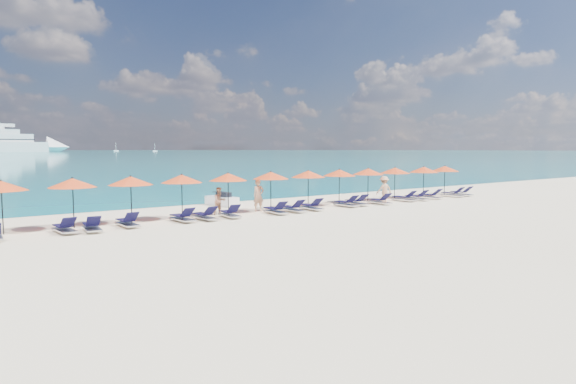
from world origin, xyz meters
TOP-DOWN VIEW (x-y plane):
  - ground at (0.00, 0.00)m, footprint 1400.00×1400.00m
  - sailboat_near at (184.41, 529.56)m, footprint 5.26×1.75m
  - sailboat_far at (158.19, 593.77)m, footprint 5.92×1.97m
  - jetski at (-1.09, 8.55)m, footprint 1.31×2.46m
  - beachgoer_a at (-0.71, 4.87)m, footprint 0.68×0.48m
  - beachgoer_b at (-3.14, 4.89)m, footprint 0.76×0.48m
  - beachgoer_c at (8.27, 3.79)m, footprint 1.21×0.75m
  - umbrella_1 at (-13.18, 4.74)m, footprint 2.10×2.10m
  - umbrella_2 at (-10.43, 4.84)m, footprint 2.10×2.10m
  - umbrella_3 at (-7.88, 4.79)m, footprint 2.10×2.10m
  - umbrella_4 at (-5.31, 4.79)m, footprint 2.10×2.10m
  - umbrella_5 at (-2.67, 4.80)m, footprint 2.10×2.10m
  - umbrella_6 at (0.02, 4.71)m, footprint 2.10×2.10m
  - umbrella_7 at (2.67, 4.66)m, footprint 2.10×2.10m
  - umbrella_8 at (5.20, 4.72)m, footprint 2.10×2.10m
  - umbrella_9 at (7.84, 4.83)m, footprint 2.10×2.10m
  - umbrella_10 at (10.42, 4.83)m, footprint 2.10×2.10m
  - umbrella_11 at (13.17, 4.56)m, footprint 2.10×2.10m
  - umbrella_12 at (15.84, 4.73)m, footprint 2.10×2.10m
  - lounger_3 at (-11.06, 3.57)m, footprint 0.78×1.75m
  - lounger_4 at (-10.04, 3.33)m, footprint 0.77×1.75m
  - lounger_5 at (-8.43, 3.66)m, footprint 0.68×1.72m
  - lounger_6 at (-5.80, 3.63)m, footprint 0.76×1.75m
  - lounger_7 at (-4.67, 3.52)m, footprint 0.78×1.75m
  - lounger_8 at (-3.26, 3.57)m, footprint 0.77×1.75m
  - lounger_9 at (-0.59, 3.33)m, footprint 0.67×1.72m
  - lounger_10 at (0.63, 3.43)m, footprint 0.70×1.73m
  - lounger_11 at (2.00, 3.49)m, footprint 0.68×1.72m
  - lounger_12 at (4.75, 3.55)m, footprint 0.68×1.72m
  - lounger_13 at (5.74, 3.69)m, footprint 0.66×1.72m
  - lounger_14 at (7.38, 3.32)m, footprint 0.66×1.71m
  - lounger_15 at (10.00, 3.55)m, footprint 0.76×1.74m
  - lounger_16 at (11.12, 3.46)m, footprint 0.73×1.74m
  - lounger_17 at (12.67, 3.52)m, footprint 0.76×1.75m
  - lounger_18 at (15.15, 3.49)m, footprint 0.75×1.74m
  - lounger_19 at (16.31, 3.55)m, footprint 0.66×1.71m

SIDE VIEW (x-z plane):
  - ground at x=0.00m, z-range 0.00..0.00m
  - lounger_3 at x=-11.06m, z-range -0.09..0.56m
  - lounger_4 at x=-10.04m, z-range -0.09..0.56m
  - lounger_5 at x=-8.43m, z-range -0.09..0.56m
  - lounger_6 at x=-5.80m, z-range -0.09..0.56m
  - lounger_7 at x=-4.67m, z-range -0.09..0.56m
  - lounger_8 at x=-3.26m, z-range -0.09..0.56m
  - lounger_9 at x=-0.59m, z-range -0.09..0.56m
  - lounger_10 at x=0.63m, z-range -0.09..0.56m
  - lounger_11 at x=2.00m, z-range -0.09..0.56m
  - lounger_12 at x=4.75m, z-range -0.09..0.56m
  - lounger_13 at x=5.74m, z-range -0.09..0.56m
  - lounger_14 at x=7.38m, z-range -0.09..0.56m
  - lounger_15 at x=10.00m, z-range -0.09..0.56m
  - lounger_16 at x=11.12m, z-range -0.09..0.56m
  - lounger_17 at x=12.67m, z-range -0.09..0.56m
  - lounger_18 at x=15.15m, z-range -0.09..0.56m
  - lounger_19 at x=16.31m, z-range -0.09..0.56m
  - jetski at x=-1.09m, z-range -0.07..0.76m
  - beachgoer_b at x=-3.14m, z-range 0.00..1.48m
  - beachgoer_c at x=8.27m, z-range 0.00..1.75m
  - beachgoer_a at x=-0.71m, z-range 0.00..1.80m
  - sailboat_near at x=184.41m, z-range -3.83..5.81m
  - sailboat_far at x=158.19m, z-range -4.31..6.54m
  - umbrella_1 at x=-13.18m, z-range 0.88..3.16m
  - umbrella_2 at x=-10.43m, z-range 0.88..3.16m
  - umbrella_3 at x=-7.88m, z-range 0.88..3.16m
  - umbrella_4 at x=-5.31m, z-range 0.88..3.16m
  - umbrella_5 at x=-2.67m, z-range 0.88..3.16m
  - umbrella_6 at x=0.02m, z-range 0.88..3.16m
  - umbrella_7 at x=2.67m, z-range 0.88..3.16m
  - umbrella_8 at x=5.20m, z-range 0.88..3.16m
  - umbrella_9 at x=7.84m, z-range 0.88..3.16m
  - umbrella_10 at x=10.42m, z-range 0.88..3.16m
  - umbrella_11 at x=13.17m, z-range 0.88..3.16m
  - umbrella_12 at x=15.84m, z-range 0.88..3.16m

